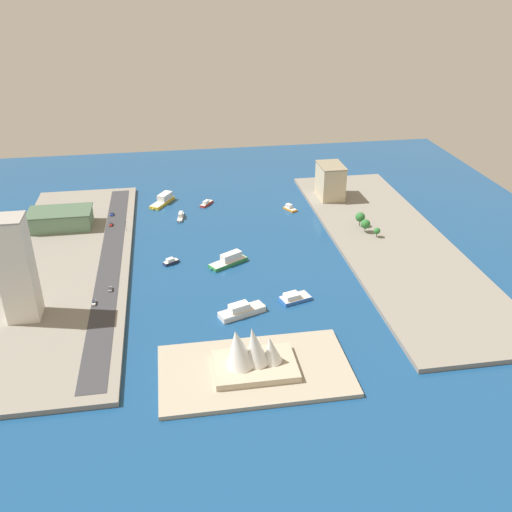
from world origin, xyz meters
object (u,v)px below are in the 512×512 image
at_px(hotel_broad_white, 16,269).
at_px(water_taxi_orange, 290,208).
at_px(ferry_green_doubledeck, 229,260).
at_px(terminal_long_green, 61,219).
at_px(tugboat_red, 207,203).
at_px(sedan_silver, 110,289).
at_px(catamaran_blue, 294,298).
at_px(office_block_beige, 330,181).
at_px(patrol_launch_navy, 171,261).
at_px(pickup_red, 111,224).
at_px(hatchback_blue, 112,214).
at_px(ferry_white_commuter, 242,310).
at_px(yacht_sleek_gray, 181,216).
at_px(traffic_light_waterfront, 126,224).
at_px(opera_landmark, 251,354).
at_px(ferry_yellow_fast, 163,200).
at_px(van_white, 94,302).

bearing_deg(hotel_broad_white, water_taxi_orange, -143.62).
height_order(ferry_green_doubledeck, terminal_long_green, terminal_long_green).
relative_size(tugboat_red, sedan_silver, 3.03).
bearing_deg(catamaran_blue, office_block_beige, -113.01).
xyz_separation_m(patrol_launch_navy, terminal_long_green, (69.01, -57.48, 6.88)).
height_order(water_taxi_orange, office_block_beige, office_block_beige).
height_order(pickup_red, hatchback_blue, hatchback_blue).
distance_m(ferry_white_commuter, patrol_launch_navy, 67.95).
distance_m(ferry_green_doubledeck, hotel_broad_white, 115.48).
distance_m(catamaran_blue, patrol_launch_navy, 80.01).
height_order(yacht_sleek_gray, water_taxi_orange, yacht_sleek_gray).
bearing_deg(terminal_long_green, water_taxi_orange, -176.41).
bearing_deg(traffic_light_waterfront, pickup_red, -43.11).
relative_size(patrol_launch_navy, ferry_green_doubledeck, 0.42).
xyz_separation_m(ferry_green_doubledeck, sedan_silver, (65.64, 24.11, 1.04)).
relative_size(hatchback_blue, opera_landmark, 0.13).
bearing_deg(water_taxi_orange, ferry_green_doubledeck, 54.47).
height_order(sedan_silver, hatchback_blue, hatchback_blue).
distance_m(ferry_white_commuter, traffic_light_waterfront, 120.50).
height_order(water_taxi_orange, ferry_yellow_fast, ferry_yellow_fast).
bearing_deg(ferry_white_commuter, hotel_broad_white, -6.29).
xyz_separation_m(tugboat_red, hotel_broad_white, (98.50, 133.76, 27.46)).
distance_m(water_taxi_orange, hotel_broad_white, 195.67).
distance_m(ferry_yellow_fast, pickup_red, 52.92).
bearing_deg(catamaran_blue, van_white, -4.92).
bearing_deg(patrol_launch_navy, yacht_sleek_gray, -97.23).
relative_size(ferry_yellow_fast, office_block_beige, 0.97).
relative_size(ferry_white_commuter, water_taxi_orange, 2.29).
distance_m(catamaran_blue, opera_landmark, 62.52).
bearing_deg(patrol_launch_navy, ferry_green_doubledeck, 170.76).
xyz_separation_m(office_block_beige, van_white, (157.36, 122.73, -11.36)).
height_order(patrol_launch_navy, hatchback_blue, hatchback_blue).
distance_m(yacht_sleek_gray, tugboat_red, 28.96).
xyz_separation_m(ferry_yellow_fast, van_white, (36.54, 136.44, 0.89)).
distance_m(patrol_launch_navy, traffic_light_waterfront, 52.78).
distance_m(tugboat_red, van_white, 144.47).
relative_size(ferry_green_doubledeck, pickup_red, 5.16).
bearing_deg(tugboat_red, water_taxi_orange, 161.86).
relative_size(water_taxi_orange, terminal_long_green, 0.28).
height_order(ferry_white_commuter, office_block_beige, office_block_beige).
relative_size(ferry_green_doubledeck, sedan_silver, 5.57).
bearing_deg(opera_landmark, traffic_light_waterfront, -68.67).
xyz_separation_m(patrol_launch_navy, tugboat_red, (-27.70, -86.00, -0.13)).
height_order(tugboat_red, ferry_yellow_fast, ferry_yellow_fast).
xyz_separation_m(hotel_broad_white, hatchback_blue, (-32.80, -119.41, -25.23)).
bearing_deg(sedan_silver, traffic_light_waterfront, -93.86).
distance_m(ferry_green_doubledeck, pickup_red, 92.81).
xyz_separation_m(yacht_sleek_gray, tugboat_red, (-19.51, -21.41, -0.20)).
height_order(sedan_silver, pickup_red, pickup_red).
height_order(catamaran_blue, ferry_green_doubledeck, ferry_green_doubledeck).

